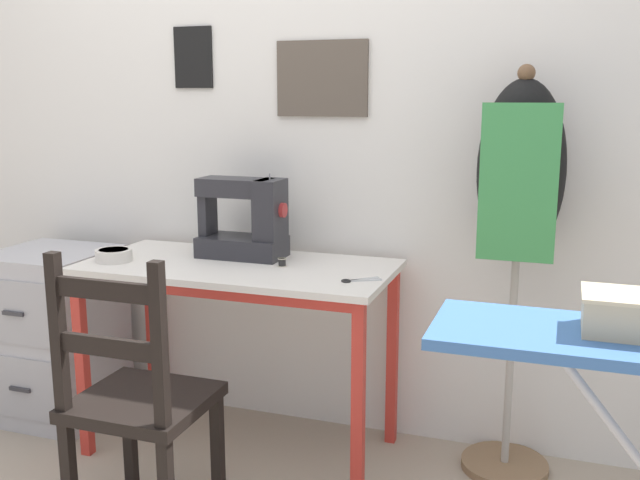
% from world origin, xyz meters
% --- Properties ---
extents(wall_back, '(10.00, 0.07, 2.55)m').
position_xyz_m(wall_back, '(0.00, 0.63, 1.28)').
color(wall_back, silver).
rests_on(wall_back, ground_plane).
extents(sewing_table, '(1.17, 0.57, 0.75)m').
position_xyz_m(sewing_table, '(0.00, 0.27, 0.66)').
color(sewing_table, silver).
rests_on(sewing_table, ground_plane).
extents(sewing_machine, '(0.35, 0.18, 0.33)m').
position_xyz_m(sewing_machine, '(-0.01, 0.40, 0.90)').
color(sewing_machine, '#28282D').
rests_on(sewing_machine, sewing_table).
extents(fabric_bowl, '(0.14, 0.14, 0.05)m').
position_xyz_m(fabric_bowl, '(-0.47, 0.17, 0.78)').
color(fabric_bowl, silver).
rests_on(fabric_bowl, sewing_table).
extents(scissors, '(0.13, 0.11, 0.01)m').
position_xyz_m(scissors, '(0.49, 0.18, 0.75)').
color(scissors, silver).
rests_on(scissors, sewing_table).
extents(thread_spool_near_machine, '(0.03, 0.03, 0.03)m').
position_xyz_m(thread_spool_near_machine, '(0.17, 0.30, 0.77)').
color(thread_spool_near_machine, black).
rests_on(thread_spool_near_machine, sewing_table).
extents(wooden_chair, '(0.40, 0.38, 0.94)m').
position_xyz_m(wooden_chair, '(-0.05, -0.34, 0.44)').
color(wooden_chair, black).
rests_on(wooden_chair, ground_plane).
extents(filing_cabinet, '(0.46, 0.47, 0.73)m').
position_xyz_m(filing_cabinet, '(-0.89, 0.31, 0.37)').
color(filing_cabinet, '#B7B7BC').
rests_on(filing_cabinet, ground_plane).
extents(dress_form, '(0.32, 0.32, 1.48)m').
position_xyz_m(dress_form, '(1.00, 0.45, 1.04)').
color(dress_form, '#846647').
rests_on(dress_form, ground_plane).
extents(storage_box, '(0.20, 0.15, 0.08)m').
position_xyz_m(storage_box, '(1.29, -0.57, 0.94)').
color(storage_box, beige).
rests_on(storage_box, ironing_board).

